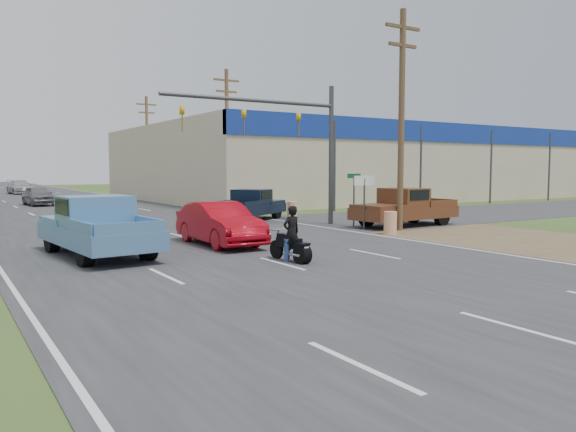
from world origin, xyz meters
TOP-DOWN VIEW (x-y plane):
  - ground at (0.00, 0.00)m, footprint 200.00×200.00m
  - main_road at (0.00, 40.00)m, footprint 15.00×180.00m
  - cross_road at (0.00, 18.00)m, footprint 120.00×10.00m
  - dirt_verge at (11.00, 10.00)m, footprint 8.00×18.00m
  - big_box_store at (32.00, 39.93)m, footprint 50.00×28.10m
  - utility_pole_1 at (9.50, 13.00)m, footprint 2.00×0.28m
  - utility_pole_2 at (9.50, 31.00)m, footprint 2.00×0.28m
  - utility_pole_3 at (9.50, 49.00)m, footprint 2.00×0.28m
  - tree_3 at (55.00, 70.00)m, footprint 8.40×8.40m
  - tree_5 at (30.00, 95.00)m, footprint 7.98×7.98m
  - barrel_0 at (8.00, 12.00)m, footprint 0.56×0.56m
  - barrel_1 at (8.40, 20.50)m, footprint 0.56×0.56m
  - lane_sign at (8.20, 14.00)m, footprint 1.20×0.08m
  - street_name_sign at (8.80, 15.50)m, footprint 0.80×0.08m
  - signal_mast at (5.82, 17.00)m, footprint 9.12×0.40m
  - red_convertible at (0.27, 12.82)m, footprint 1.73×4.85m
  - motorcycle at (0.50, 8.19)m, footprint 0.59×1.91m
  - rider at (0.49, 8.22)m, footprint 0.62×0.44m
  - blue_pickup at (-4.26, 12.67)m, footprint 2.78×6.11m
  - navy_pickup at (6.13, 21.10)m, footprint 5.40×4.53m
  - brown_pickup at (10.90, 14.25)m, footprint 5.85×2.63m
  - distant_car_grey at (-1.87, 40.88)m, footprint 2.16×4.56m
  - distant_car_silver at (-0.47, 63.37)m, footprint 2.61×5.52m

SIDE VIEW (x-z plane):
  - ground at x=0.00m, z-range 0.00..0.00m
  - dirt_verge at x=11.00m, z-range 0.00..0.01m
  - cross_road at x=0.00m, z-range 0.00..0.02m
  - main_road at x=0.00m, z-range 0.00..0.02m
  - motorcycle at x=0.50m, z-range -0.05..0.91m
  - barrel_0 at x=8.00m, z-range 0.00..1.00m
  - barrel_1 at x=8.40m, z-range 0.00..1.00m
  - distant_car_grey at x=-1.87m, z-range 0.00..1.51m
  - distant_car_silver at x=-0.47m, z-range 0.00..1.56m
  - red_convertible at x=0.27m, z-range 0.00..1.59m
  - rider at x=0.49m, z-range 0.00..1.62m
  - navy_pickup at x=6.13m, z-range 0.01..1.72m
  - brown_pickup at x=10.90m, z-range 0.01..1.90m
  - blue_pickup at x=-4.26m, z-range 0.01..1.98m
  - street_name_sign at x=8.80m, z-range 0.30..2.91m
  - lane_sign at x=8.20m, z-range 0.64..3.16m
  - big_box_store at x=32.00m, z-range 0.01..6.61m
  - signal_mast at x=5.82m, z-range 1.30..8.30m
  - utility_pole_1 at x=9.50m, z-range 0.32..10.32m
  - utility_pole_2 at x=9.50m, z-range 0.32..10.32m
  - utility_pole_3 at x=9.50m, z-range 0.32..10.32m
  - tree_5 at x=30.00m, z-range 0.94..10.82m
  - tree_3 at x=55.00m, z-range 0.99..11.39m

